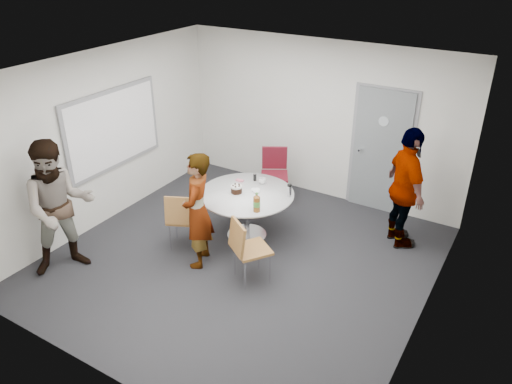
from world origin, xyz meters
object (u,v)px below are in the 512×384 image
Objects in this scene: whiteboard at (114,129)px; chair_near_right at (245,245)px; table at (247,199)px; person_main at (197,211)px; chair_far at (274,169)px; chair_near_left at (182,216)px; person_left at (60,208)px; person_right at (406,189)px; door at (381,151)px.

whiteboard reaches higher than chair_near_right.
person_main reaches higher than table.
chair_far is (-0.25, 1.28, -0.06)m from table.
chair_near_left is 0.53m from person_main.
table is 2.60m from person_left.
whiteboard reaches higher than person_right.
chair_near_left is 0.49× the size of person_right.
whiteboard is 1.72m from person_left.
person_right is (3.73, 2.96, -0.03)m from person_left.
chair_near_right is at bearing 80.37° from chair_far.
door is 4.25m from whiteboard.
table is 0.77× the size of person_right.
table is at bearing 155.36° from chair_near_right.
table reaches higher than chair_near_right.
whiteboard is at bearing 70.32° from person_right.
door is 3.36m from chair_near_left.
person_right is at bearing 87.64° from chair_near_right.
table reaches higher than chair_near_left.
person_left is at bearing -121.50° from chair_near_right.
chair_near_left is 0.98× the size of chair_near_right.
chair_near_left is (-0.63, -0.77, -0.09)m from table.
person_left reaches higher than person_right.
person_left reaches higher than chair_near_right.
door is 1.16× the size of person_right.
chair_near_right is at bearing 65.61° from person_main.
person_right is (2.04, 1.00, 0.28)m from table.
person_main is at bearing -45.11° from chair_near_left.
person_right is (1.47, 1.96, 0.35)m from chair_near_right.
person_main is at bearing -15.04° from whiteboard.
chair_far is at bearing 40.66° from whiteboard.
door is 1.50× the size of table.
chair_near_right is (2.76, -0.56, -0.89)m from whiteboard.
chair_near_right is at bearing -11.50° from whiteboard.
chair_near_right is at bearing 105.14° from person_right.
person_right is (0.68, -0.89, -0.11)m from door.
person_right is (4.24, 1.39, -0.54)m from whiteboard.
chair_near_left is 2.08m from chair_far.
person_main is 1.80m from person_left.
chair_far is 3.56m from person_left.
whiteboard is 1.14× the size of person_main.
door is 2.35× the size of chair_near_left.
person_left reaches higher than table.
door is at bearing -4.96° from person_left.
door is 1.78m from chair_far.
person_main is at bearing -102.64° from table.
whiteboard is 2.71m from chair_far.
person_left is at bearing 36.32° from chair_far.
chair_near_right is 0.82m from person_main.
person_right reaches higher than chair_near_right.
person_left reaches higher than chair_near_left.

